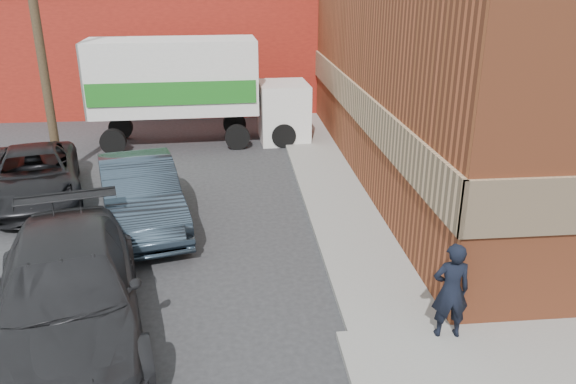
{
  "coord_description": "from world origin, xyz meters",
  "views": [
    {
      "loc": [
        -2.1,
        -7.89,
        5.77
      ],
      "look_at": [
        -0.99,
        3.39,
        1.37
      ],
      "focal_mm": 35.0,
      "sensor_mm": 36.0,
      "label": 1
    }
  ],
  "objects_px": {
    "warehouse": "(149,42)",
    "utility_pole": "(35,14)",
    "box_truck": "(195,85)",
    "suv_a": "(34,176)",
    "man": "(451,290)",
    "suv_b": "(68,293)",
    "sedan": "(140,194)"
  },
  "relations": [
    {
      "from": "warehouse",
      "to": "utility_pole",
      "type": "xyz_separation_m",
      "value": [
        -1.5,
        -11.0,
        1.93
      ]
    },
    {
      "from": "utility_pole",
      "to": "box_truck",
      "type": "height_order",
      "value": "utility_pole"
    },
    {
      "from": "utility_pole",
      "to": "suv_a",
      "type": "height_order",
      "value": "utility_pole"
    },
    {
      "from": "suv_a",
      "to": "box_truck",
      "type": "bearing_deg",
      "value": 36.1
    },
    {
      "from": "man",
      "to": "suv_a",
      "type": "height_order",
      "value": "man"
    },
    {
      "from": "warehouse",
      "to": "suv_b",
      "type": "relative_size",
      "value": 2.83
    },
    {
      "from": "man",
      "to": "utility_pole",
      "type": "bearing_deg",
      "value": -42.79
    },
    {
      "from": "utility_pole",
      "to": "box_truck",
      "type": "distance_m",
      "value": 5.79
    },
    {
      "from": "man",
      "to": "box_truck",
      "type": "distance_m",
      "value": 13.4
    },
    {
      "from": "suv_a",
      "to": "warehouse",
      "type": "bearing_deg",
      "value": 67.64
    },
    {
      "from": "warehouse",
      "to": "box_truck",
      "type": "distance_m",
      "value": 8.22
    },
    {
      "from": "man",
      "to": "suv_a",
      "type": "distance_m",
      "value": 11.49
    },
    {
      "from": "utility_pole",
      "to": "sedan",
      "type": "height_order",
      "value": "utility_pole"
    },
    {
      "from": "man",
      "to": "suv_b",
      "type": "height_order",
      "value": "man"
    },
    {
      "from": "suv_a",
      "to": "utility_pole",
      "type": "bearing_deg",
      "value": 72.98
    },
    {
      "from": "box_truck",
      "to": "man",
      "type": "bearing_deg",
      "value": -71.45
    },
    {
      "from": "utility_pole",
      "to": "man",
      "type": "distance_m",
      "value": 13.33
    },
    {
      "from": "warehouse",
      "to": "man",
      "type": "distance_m",
      "value": 21.61
    },
    {
      "from": "warehouse",
      "to": "sedan",
      "type": "bearing_deg",
      "value": -84.02
    },
    {
      "from": "warehouse",
      "to": "suv_b",
      "type": "bearing_deg",
      "value": -86.91
    },
    {
      "from": "warehouse",
      "to": "utility_pole",
      "type": "distance_m",
      "value": 11.27
    },
    {
      "from": "suv_a",
      "to": "box_truck",
      "type": "relative_size",
      "value": 0.65
    },
    {
      "from": "man",
      "to": "box_truck",
      "type": "height_order",
      "value": "box_truck"
    },
    {
      "from": "utility_pole",
      "to": "box_truck",
      "type": "relative_size",
      "value": 1.18
    },
    {
      "from": "warehouse",
      "to": "sedan",
      "type": "distance_m",
      "value": 15.14
    },
    {
      "from": "warehouse",
      "to": "utility_pole",
      "type": "height_order",
      "value": "utility_pole"
    },
    {
      "from": "suv_b",
      "to": "suv_a",
      "type": "bearing_deg",
      "value": 98.25
    },
    {
      "from": "warehouse",
      "to": "man",
      "type": "xyz_separation_m",
      "value": [
        7.32,
        -20.25,
        -1.84
      ]
    },
    {
      "from": "warehouse",
      "to": "suv_b",
      "type": "height_order",
      "value": "warehouse"
    },
    {
      "from": "suv_b",
      "to": "box_truck",
      "type": "xyz_separation_m",
      "value": [
        1.5,
        11.72,
        1.31
      ]
    },
    {
      "from": "utility_pole",
      "to": "suv_b",
      "type": "height_order",
      "value": "utility_pole"
    },
    {
      "from": "warehouse",
      "to": "man",
      "type": "height_order",
      "value": "warehouse"
    }
  ]
}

